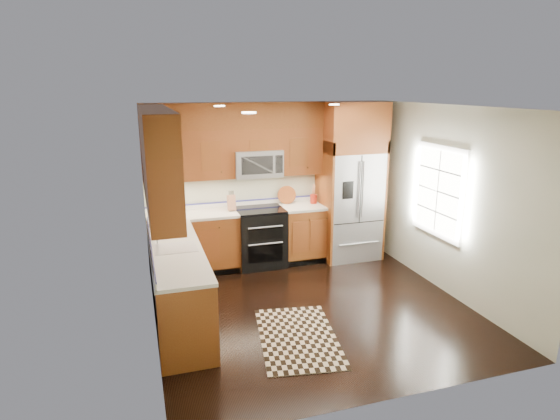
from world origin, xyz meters
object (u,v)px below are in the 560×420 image
object	(u,v)px
rug	(298,337)
utensil_crock	(314,197)
range	(260,237)
refrigerator	(350,182)
knife_block	(231,202)

from	to	relation	value
rug	utensil_crock	world-z (taller)	utensil_crock
range	refrigerator	size ratio (longest dim) A/B	0.36
range	knife_block	bearing A→B (deg)	169.53
refrigerator	knife_block	world-z (taller)	refrigerator
knife_block	utensil_crock	world-z (taller)	utensil_crock
range	rug	bearing A→B (deg)	-94.39
range	knife_block	world-z (taller)	knife_block
range	rug	world-z (taller)	range
rug	refrigerator	bearing A→B (deg)	62.48
rug	knife_block	world-z (taller)	knife_block
range	refrigerator	world-z (taller)	refrigerator
refrigerator	utensil_crock	world-z (taller)	refrigerator
utensil_crock	knife_block	bearing A→B (deg)	-178.70
range	utensil_crock	size ratio (longest dim) A/B	2.98
refrigerator	rug	bearing A→B (deg)	-126.78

